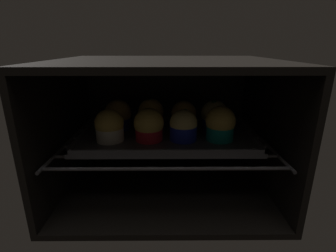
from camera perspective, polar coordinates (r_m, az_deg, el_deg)
The scene contains 11 objects.
oven_cavity at distance 75.01cm, azimuth -0.03°, elevation 0.88°, with size 59.00×47.00×37.00cm.
oven_rack at distance 72.10cm, azimuth -0.01°, elevation -2.70°, with size 54.80×42.00×0.80cm.
baking_tray at distance 70.66cm, azimuth 0.00°, elevation -2.20°, with size 46.88×27.73×2.20cm.
muffin_row0_col0 at distance 66.19cm, azimuth -12.83°, elevation -0.12°, with size 7.52×7.52×8.40cm.
muffin_row0_col1 at distance 65.03cm, azimuth -3.98°, elevation 0.05°, with size 7.86×7.86×8.58cm.
muffin_row0_col2 at distance 65.26cm, azimuth 3.93°, elevation -0.10°, with size 7.27×7.27×8.13cm.
muffin_row0_col3 at distance 66.44cm, azimuth 12.25°, elevation 0.38°, with size 7.80×7.80×9.05cm.
muffin_row1_col0 at distance 75.27cm, azimuth -10.96°, elevation 2.40°, with size 7.85×7.85×8.75cm.
muffin_row1_col1 at distance 73.64cm, azimuth -3.55°, elevation 2.58°, with size 7.43×7.43×9.18cm.
muffin_row1_col2 at distance 74.39cm, azimuth 3.94°, elevation 2.29°, with size 7.43×7.43×8.35cm.
muffin_row1_col3 at distance 75.34cm, azimuth 10.81°, elevation 2.28°, with size 7.76×7.76×8.84cm.
Camera 1 is at (-0.45, -45.43, 39.11)cm, focal length 26.68 mm.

